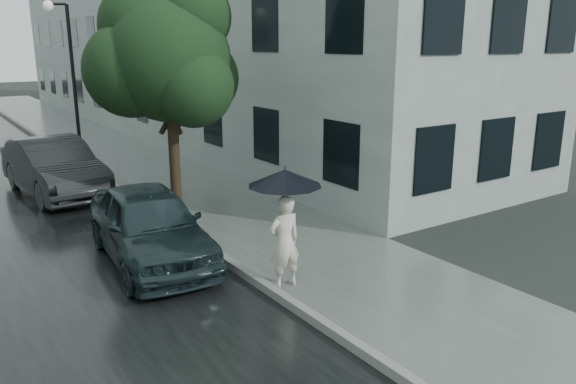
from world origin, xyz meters
TOP-DOWN VIEW (x-y plane):
  - ground at (0.00, 0.00)m, footprint 120.00×120.00m
  - sidewalk at (0.25, 12.00)m, footprint 3.50×60.00m
  - kerb_near at (-1.57, 12.00)m, footprint 0.15×60.00m
  - building_near at (5.47, 19.50)m, footprint 7.02×36.00m
  - pedestrian at (-1.20, 0.72)m, footprint 0.60×0.40m
  - umbrella at (-1.20, 0.71)m, footprint 1.35×1.35m
  - street_tree at (-1.09, 5.68)m, footprint 3.67×3.33m
  - lamp_post at (-1.59, 12.94)m, footprint 0.82×0.46m
  - car_near at (-2.67, 3.14)m, footprint 2.10×4.40m
  - car_far at (-3.07, 9.30)m, footprint 2.05×4.85m

SIDE VIEW (x-z plane):
  - ground at x=0.00m, z-range 0.00..0.00m
  - sidewalk at x=0.25m, z-range 0.00..0.01m
  - kerb_near at x=-1.57m, z-range 0.00..0.15m
  - car_near at x=-2.67m, z-range 0.01..1.46m
  - car_far at x=-3.07m, z-range 0.01..1.56m
  - pedestrian at x=-1.20m, z-range 0.01..1.63m
  - umbrella at x=-1.20m, z-range 1.34..2.54m
  - lamp_post at x=-1.59m, z-range 0.38..5.78m
  - street_tree at x=-1.09m, z-range 0.98..6.51m
  - building_near at x=5.47m, z-range 0.00..9.00m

